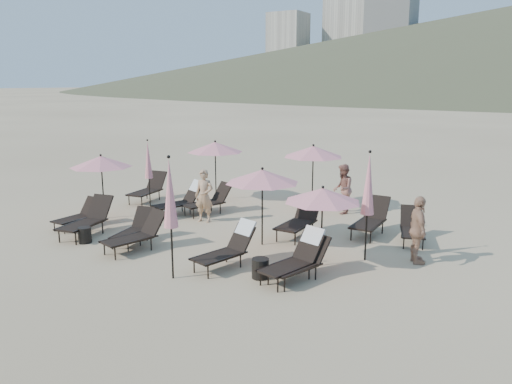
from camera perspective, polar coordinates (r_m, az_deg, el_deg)
The scene contains 28 objects.
ground at distance 12.43m, azimuth -5.57°, elevation -8.31°, with size 800.00×800.00×0.00m, color #D6BA8C.
hotel_skyline at distance 298.64m, azimuth 12.04°, elevation 15.91°, with size 109.00×82.00×55.00m.
lounger_0 at distance 16.34m, azimuth -19.67°, elevation -2.46°, with size 0.59×1.49×0.85m.
lounger_1 at distance 15.38m, azimuth -18.70°, elevation -2.92°, with size 1.01×1.94×1.06m.
lounger_2 at distance 14.34m, azimuth -13.72°, elevation -4.03°, with size 0.90×1.63×0.89m.
lounger_3 at distance 12.15m, azimuth -3.14°, elevation -6.25°, with size 0.99×1.78×1.05m.
lounger_4 at distance 11.41m, azimuth 5.08°, elevation -7.89°, with size 1.05×1.72×0.93m.
lounger_5 at distance 11.46m, azimuth 4.61°, elevation -7.37°, with size 1.03×1.83×1.08m.
lounger_6 at distance 19.25m, azimuth -12.19°, elevation 0.41°, with size 0.93×1.87×1.03m.
lounger_7 at distance 17.16m, azimuth -8.48°, elevation -0.77°, with size 1.17×1.84×1.08m.
lounger_8 at distance 17.07m, azimuth -5.37°, elevation -0.93°, with size 1.19×1.85×1.00m.
lounger_9 at distance 14.57m, azimuth 5.01°, elevation -3.14°, with size 0.71×1.83×1.05m.
lounger_10 at distance 15.02m, azimuth 12.98°, elevation -2.98°, with size 0.71×1.80×1.03m.
lounger_11 at distance 14.69m, azimuth 17.39°, elevation -3.83°, with size 1.06×1.67×0.90m.
lounger_12 at distance 13.65m, azimuth -13.49°, elevation -4.65°, with size 1.04×1.83×0.99m.
umbrella_open_0 at distance 16.90m, azimuth -17.29°, elevation 3.34°, with size 1.98×1.98×2.14m.
umbrella_open_1 at distance 13.40m, azimuth 0.73°, elevation 1.80°, with size 2.02×2.02×2.17m.
umbrella_open_2 at distance 11.95m, azimuth 7.63°, elevation -0.36°, with size 1.86×1.86×2.00m.
umbrella_open_3 at distance 18.88m, azimuth -4.69°, elevation 5.13°, with size 2.11×2.11×2.27m.
umbrella_open_4 at distance 17.65m, azimuth 6.56°, elevation 4.62°, with size 2.12×2.12×2.29m.
umbrella_closed_0 at distance 11.16m, azimuth -9.81°, elevation -0.22°, with size 0.33×0.33×2.85m.
umbrella_closed_1 at distance 12.49m, azimuth 12.73°, elevation 0.83°, with size 0.33×0.33×2.79m.
umbrella_closed_2 at distance 18.11m, azimuth -12.22°, elevation 3.59°, with size 0.29×0.29×2.44m.
side_table_0 at distance 14.76m, azimuth -18.98°, elevation -4.67°, with size 0.37×0.37×0.44m, color black.
side_table_1 at distance 11.52m, azimuth 0.50°, elevation -8.71°, with size 0.40×0.40×0.46m, color black.
beachgoer_a at distance 15.99m, azimuth -5.94°, elevation -0.45°, with size 0.62×0.41×1.70m, color tan.
beachgoer_b at distance 17.22m, azimuth 9.87°, elevation 0.35°, with size 0.82×0.64×1.69m, color #A56655.
beachgoer_c at distance 12.88m, azimuth 18.02°, elevation -4.16°, with size 0.99×0.41×1.70m, color tan.
Camera 1 is at (7.04, -9.26, 4.38)m, focal length 35.00 mm.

